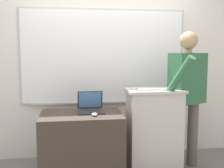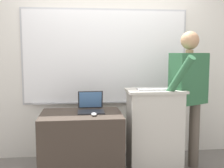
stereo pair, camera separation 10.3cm
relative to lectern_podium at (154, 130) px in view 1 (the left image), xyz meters
name	(u,v)px [view 1 (the left image)]	position (x,y,z in m)	size (l,w,h in m)	color
back_wall	(106,55)	(-0.49, 0.71, 0.90)	(6.40, 0.17, 2.83)	silver
lectern_podium	(154,130)	(0.00, 0.00, 0.00)	(0.67, 0.43, 1.01)	#BCB7AD
side_desk	(82,146)	(-0.87, -0.07, -0.13)	(0.91, 0.66, 0.76)	#382D26
person_presenter	(187,90)	(0.43, 0.03, 0.49)	(0.64, 0.71, 1.70)	brown
laptop	(91,106)	(-0.76, 0.03, 0.32)	(0.30, 0.31, 0.23)	#28282D
wireless_keyboard	(155,89)	(-0.01, -0.05, 0.51)	(0.42, 0.15, 0.02)	silver
computer_mouse_by_laptop	(95,114)	(-0.73, -0.22, 0.27)	(0.06, 0.10, 0.03)	#BCBCC1
computer_mouse_by_keyboard	(177,88)	(0.26, -0.04, 0.52)	(0.06, 0.10, 0.03)	silver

